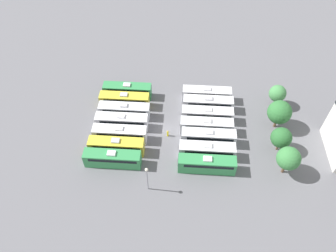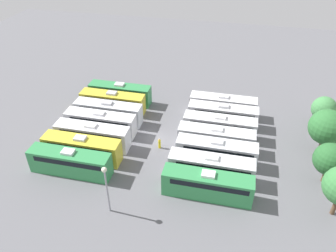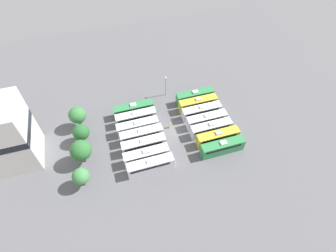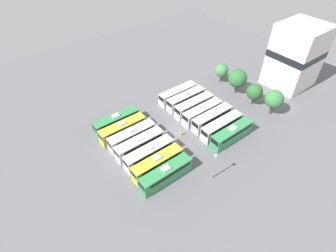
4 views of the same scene
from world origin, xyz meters
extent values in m
plane|color=slate|center=(0.00, 0.00, 0.00)|extent=(119.85, 119.85, 0.00)
cube|color=#338C4C|center=(-9.50, -9.12, 1.68)|extent=(2.47, 10.94, 3.35)
cube|color=black|center=(-9.50, -8.84, 2.63)|extent=(2.51, 9.30, 0.74)
cube|color=black|center=(-9.50, -14.58, 2.62)|extent=(2.18, 0.08, 1.17)
cube|color=silver|center=(-9.50, -9.12, 3.53)|extent=(1.20, 1.60, 0.35)
cube|color=gold|center=(-6.33, -9.31, 1.68)|extent=(2.47, 10.94, 3.35)
cube|color=black|center=(-6.33, -9.04, 2.63)|extent=(2.51, 9.30, 0.74)
cube|color=black|center=(-6.33, -14.77, 2.62)|extent=(2.18, 0.08, 1.17)
cube|color=#B2B2B7|center=(-6.33, -9.31, 3.53)|extent=(1.20, 1.60, 0.35)
cube|color=silver|center=(-3.16, -8.86, 1.68)|extent=(2.47, 10.94, 3.35)
cube|color=black|center=(-3.16, -8.58, 2.63)|extent=(2.51, 9.30, 0.74)
cube|color=black|center=(-3.16, -14.32, 2.62)|extent=(2.18, 0.08, 1.17)
cube|color=#B2B2B7|center=(-3.16, -8.86, 3.53)|extent=(1.20, 1.60, 0.35)
cube|color=white|center=(-0.05, -8.92, 1.68)|extent=(2.47, 10.94, 3.35)
cube|color=black|center=(-0.05, -8.65, 2.63)|extent=(2.51, 9.30, 0.74)
cube|color=black|center=(-0.05, -14.38, 2.62)|extent=(2.18, 0.08, 1.17)
cube|color=silver|center=(-0.05, -8.92, 3.53)|extent=(1.20, 1.60, 0.35)
cube|color=white|center=(3.28, -8.81, 1.68)|extent=(2.47, 10.94, 3.35)
cube|color=black|center=(3.28, -8.54, 2.63)|extent=(2.51, 9.30, 0.74)
cube|color=black|center=(3.28, -14.27, 2.62)|extent=(2.18, 0.08, 1.17)
cube|color=silver|center=(3.28, -8.81, 3.53)|extent=(1.20, 1.60, 0.35)
cube|color=gold|center=(6.44, -8.99, 1.68)|extent=(2.47, 10.94, 3.35)
cube|color=black|center=(6.44, -8.71, 2.63)|extent=(2.51, 9.30, 0.74)
cube|color=black|center=(6.44, -14.45, 2.62)|extent=(2.18, 0.08, 1.17)
cube|color=#B2B2B7|center=(6.44, -8.99, 3.53)|extent=(1.20, 1.60, 0.35)
cube|color=#338C4C|center=(9.48, -9.23, 1.68)|extent=(2.47, 10.94, 3.35)
cube|color=black|center=(9.48, -8.96, 2.63)|extent=(2.51, 9.30, 0.74)
cube|color=black|center=(9.48, -14.69, 2.62)|extent=(2.18, 0.08, 1.17)
cube|color=silver|center=(9.48, -9.23, 3.53)|extent=(1.20, 1.60, 0.35)
cube|color=white|center=(-9.39, 9.07, 1.68)|extent=(2.47, 10.94, 3.35)
cube|color=black|center=(-9.39, 9.34, 2.63)|extent=(2.51, 9.30, 0.74)
cube|color=black|center=(-9.39, 3.61, 2.62)|extent=(2.18, 0.08, 1.17)
cube|color=silver|center=(-9.39, 9.07, 3.53)|extent=(1.20, 1.60, 0.35)
cube|color=white|center=(-6.40, 9.29, 1.68)|extent=(2.47, 10.94, 3.35)
cube|color=black|center=(-6.40, 9.57, 2.63)|extent=(2.51, 9.30, 0.74)
cube|color=black|center=(-6.40, 3.83, 2.62)|extent=(2.18, 0.08, 1.17)
cube|color=#B2B2B7|center=(-6.40, 9.29, 3.53)|extent=(1.20, 1.60, 0.35)
cube|color=silver|center=(-3.10, 9.13, 1.68)|extent=(2.47, 10.94, 3.35)
cube|color=black|center=(-3.10, 9.40, 2.63)|extent=(2.51, 9.30, 0.74)
cube|color=black|center=(-3.10, 3.67, 2.62)|extent=(2.18, 0.08, 1.17)
cube|color=white|center=(-3.10, 9.13, 3.53)|extent=(1.20, 1.60, 0.35)
cube|color=silver|center=(0.08, 8.92, 1.68)|extent=(2.47, 10.94, 3.35)
cube|color=black|center=(0.08, 9.20, 2.63)|extent=(2.51, 9.30, 0.74)
cube|color=black|center=(0.08, 3.46, 2.62)|extent=(2.18, 0.08, 1.17)
cube|color=white|center=(0.08, 8.92, 3.53)|extent=(1.20, 1.60, 0.35)
cube|color=silver|center=(3.05, 9.27, 1.68)|extent=(2.47, 10.94, 3.35)
cube|color=black|center=(3.05, 9.54, 2.63)|extent=(2.51, 9.30, 0.74)
cube|color=black|center=(3.05, 3.81, 2.62)|extent=(2.18, 0.08, 1.17)
cube|color=silver|center=(3.05, 9.27, 3.53)|extent=(1.20, 1.60, 0.35)
cube|color=silver|center=(6.41, 8.95, 1.68)|extent=(2.47, 10.94, 3.35)
cube|color=black|center=(6.41, 9.23, 2.63)|extent=(2.51, 9.30, 0.74)
cube|color=black|center=(6.41, 3.49, 2.62)|extent=(2.18, 0.08, 1.17)
cube|color=white|center=(6.41, 8.95, 3.53)|extent=(1.20, 1.60, 0.35)
cube|color=#338C4C|center=(9.58, 8.88, 1.68)|extent=(2.47, 10.94, 3.35)
cube|color=black|center=(9.58, 9.15, 2.63)|extent=(2.51, 9.30, 0.74)
cube|color=black|center=(9.58, 3.42, 2.62)|extent=(2.18, 0.08, 1.17)
cube|color=white|center=(9.58, 8.88, 3.53)|extent=(1.20, 1.60, 0.35)
cylinder|color=gold|center=(1.76, 0.91, 0.72)|extent=(0.36, 0.36, 1.43)
sphere|color=tan|center=(1.76, 0.91, 1.55)|extent=(0.24, 0.24, 0.24)
cylinder|color=gray|center=(14.56, -1.87, 3.15)|extent=(0.20, 0.20, 6.30)
sphere|color=#EAE5C6|center=(14.56, -1.87, 6.48)|extent=(0.60, 0.60, 0.60)
cylinder|color=brown|center=(-8.77, 24.43, 1.18)|extent=(0.46, 0.46, 2.37)
sphere|color=#428447|center=(-8.77, 24.43, 3.68)|extent=(3.76, 3.76, 3.76)
cylinder|color=brown|center=(-2.38, 23.68, 1.36)|extent=(0.54, 0.54, 2.72)
sphere|color=#2D6B33|center=(-2.38, 23.68, 4.46)|extent=(4.98, 4.98, 4.98)
cylinder|color=brown|center=(3.76, 23.26, 1.14)|extent=(0.43, 0.43, 2.28)
sphere|color=#28602D|center=(3.76, 23.26, 3.73)|extent=(4.13, 4.13, 4.13)
cylinder|color=brown|center=(9.16, 23.55, 1.46)|extent=(0.50, 0.50, 2.93)
sphere|color=#387A3D|center=(9.16, 23.55, 4.48)|extent=(4.44, 4.44, 4.44)
cube|color=silver|center=(3.48, 39.06, 8.49)|extent=(10.73, 11.73, 16.98)
cube|color=black|center=(3.48, 39.06, 9.34)|extent=(10.79, 11.79, 1.80)
camera|label=1|loc=(44.60, 3.79, 53.89)|focal=35.00mm
camera|label=2|loc=(38.30, 10.57, 30.29)|focal=35.00mm
camera|label=3|loc=(-41.79, 14.87, 53.75)|focal=28.00mm
camera|label=4|loc=(33.97, -27.53, 41.51)|focal=28.00mm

